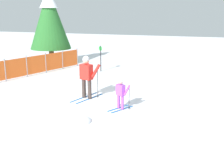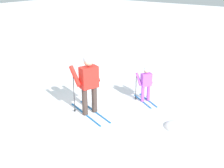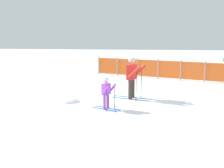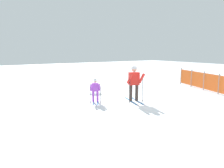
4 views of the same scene
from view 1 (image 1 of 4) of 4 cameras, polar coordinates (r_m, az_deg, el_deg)
ground_plane at (r=11.84m, az=-5.45°, el=-2.44°), size 60.00×60.00×0.00m
skier_adult at (r=11.30m, az=-5.17°, el=2.19°), size 1.68×0.92×1.75m
skier_child at (r=10.07m, az=1.80°, el=-1.51°), size 1.06×0.74×1.14m
safety_fence at (r=15.41m, az=-18.87°, el=3.07°), size 8.59×3.06×1.16m
conifer_far at (r=19.01m, az=-12.59°, el=13.05°), size 2.65×2.65×4.92m
trail_marker at (r=16.43m, az=-2.32°, el=5.77°), size 0.18×0.24×1.51m
snow_mound at (r=9.17m, az=-6.46°, el=-7.67°), size 0.83×0.70×0.33m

